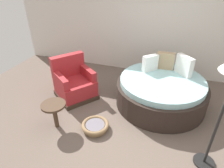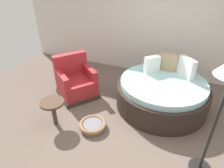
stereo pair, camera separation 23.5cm
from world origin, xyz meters
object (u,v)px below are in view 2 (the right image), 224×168
Objects in this scene: red_armchair at (76,82)px; pet_basket at (93,125)px; side_table at (53,106)px; round_daybed at (162,93)px.

red_armchair reaches higher than pet_basket.
pet_basket is 0.98× the size of side_table.
side_table is at bearing -167.31° from pet_basket.
round_daybed reaches higher than side_table.
red_armchair is 2.15× the size of side_table.
side_table is (-1.75, -1.37, 0.11)m from round_daybed.
round_daybed is 1.94m from red_armchair.
round_daybed is 1.71× the size of red_armchair.
red_armchair is at bearing 135.04° from pet_basket.
side_table is at bearing -81.27° from red_armchair.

